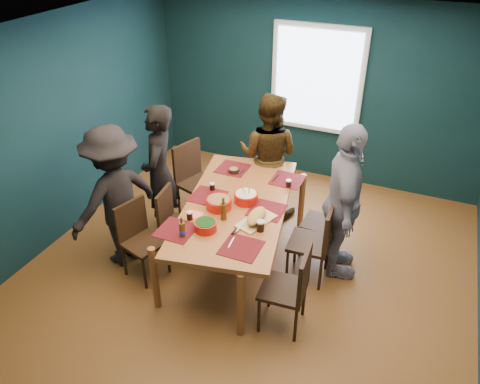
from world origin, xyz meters
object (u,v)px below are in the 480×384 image
(cutting_board, at_px, (256,217))
(chair_right_near, at_px, (293,284))
(chair_left_far, at_px, (193,175))
(chair_left_mid, at_px, (173,218))
(person_back, at_px, (268,156))
(chair_left_near, at_px, (138,234))
(bowl_herbs, at_px, (206,225))
(bowl_salad, at_px, (219,203))
(chair_right_far, at_px, (328,219))
(dining_table, at_px, (237,209))
(bowl_dumpling, at_px, (246,197))
(person_near_left, at_px, (115,198))
(chair_right_mid, at_px, (318,238))
(person_right, at_px, (344,204))
(person_far_left, at_px, (160,174))

(cutting_board, bearing_deg, chair_right_near, -20.20)
(chair_left_far, height_order, chair_left_mid, chair_left_far)
(chair_left_far, height_order, person_back, person_back)
(chair_left_near, relative_size, bowl_herbs, 3.91)
(chair_right_near, height_order, bowl_salad, chair_right_near)
(chair_right_far, relative_size, cutting_board, 1.54)
(bowl_herbs, bearing_deg, chair_right_near, -7.39)
(dining_table, xyz_separation_m, chair_left_far, (-0.95, 0.74, -0.15))
(dining_table, height_order, chair_left_far, chair_left_far)
(chair_right_far, bearing_deg, bowl_salad, -143.93)
(chair_left_far, relative_size, bowl_dumpling, 3.85)
(person_near_left, relative_size, cutting_board, 2.98)
(person_back, height_order, bowl_dumpling, person_back)
(chair_right_mid, height_order, person_right, person_right)
(chair_left_mid, relative_size, bowl_herbs, 3.74)
(chair_right_far, bearing_deg, bowl_dumpling, -147.92)
(person_near_left, xyz_separation_m, bowl_dumpling, (1.38, 0.55, 0.03))
(chair_right_near, xyz_separation_m, bowl_salad, (-1.05, 0.56, 0.34))
(chair_right_far, distance_m, person_back, 1.24)
(person_far_left, relative_size, person_right, 0.96)
(chair_left_near, xyz_separation_m, person_near_left, (-0.34, 0.11, 0.33))
(chair_right_near, distance_m, person_far_left, 2.21)
(chair_left_mid, distance_m, person_far_left, 0.57)
(dining_table, height_order, chair_left_mid, chair_left_mid)
(bowl_dumpling, bearing_deg, chair_right_far, 29.82)
(chair_right_mid, relative_size, bowl_salad, 3.48)
(chair_left_far, distance_m, chair_right_mid, 2.00)
(chair_left_near, distance_m, person_far_left, 0.84)
(person_back, relative_size, bowl_herbs, 7.29)
(chair_right_near, xyz_separation_m, person_near_left, (-2.20, 0.24, 0.31))
(chair_right_mid, bearing_deg, chair_left_far, 158.03)
(person_right, relative_size, cutting_board, 3.18)
(person_near_left, height_order, bowl_salad, person_near_left)
(person_far_left, height_order, person_near_left, person_far_left)
(bowl_herbs, bearing_deg, person_right, 36.84)
(person_far_left, bearing_deg, chair_left_mid, 29.36)
(chair_left_near, bearing_deg, person_far_left, 117.44)
(person_back, bearing_deg, person_near_left, 52.61)
(chair_left_near, distance_m, bowl_dumpling, 1.28)
(person_back, bearing_deg, chair_left_far, 26.32)
(dining_table, xyz_separation_m, person_right, (1.13, 0.33, 0.17))
(chair_left_far, distance_m, bowl_herbs, 1.61)
(person_near_left, bearing_deg, chair_right_far, 136.72)
(chair_right_far, distance_m, person_far_left, 2.10)
(chair_right_far, xyz_separation_m, cutting_board, (-0.60, -0.81, 0.37))
(dining_table, xyz_separation_m, person_back, (-0.07, 1.20, 0.10))
(person_right, height_order, bowl_dumpling, person_right)
(chair_right_mid, height_order, person_back, person_back)
(chair_left_far, xyz_separation_m, chair_right_near, (1.86, -1.45, -0.05))
(chair_right_near, xyz_separation_m, person_far_left, (-2.00, 0.87, 0.33))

